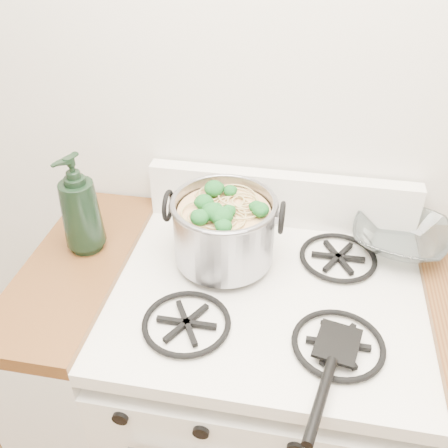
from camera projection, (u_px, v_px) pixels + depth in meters
gas_range at (260, 404)px, 1.51m from camera, size 0.76×0.66×0.92m
counter_left at (101, 373)px, 1.57m from camera, size 0.25×0.65×0.92m
stock_pot at (224, 229)px, 1.26m from camera, size 0.30×0.27×0.18m
spatula at (338, 341)px, 1.06m from camera, size 0.35×0.36×0.02m
glass_bowl at (398, 241)px, 1.34m from camera, size 0.12×0.12×0.02m
bottle at (79, 204)px, 1.26m from camera, size 0.14×0.14×0.28m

